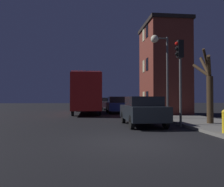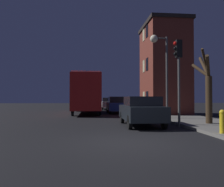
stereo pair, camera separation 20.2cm
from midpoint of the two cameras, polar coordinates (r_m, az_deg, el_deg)
ground_plane at (r=7.56m, az=5.07°, el=-12.49°), size 120.00×120.00×0.00m
brick_building at (r=20.48m, az=13.08°, el=6.46°), size 3.63×5.01×8.12m
streetlamp at (r=15.52m, az=12.10°, el=9.79°), size 1.23×0.52×5.68m
traffic_light at (r=11.84m, az=16.80°, el=7.21°), size 0.43×0.24×4.48m
bare_tree at (r=12.86m, az=23.44°, el=1.41°), size 1.10×2.37×3.88m
bus at (r=21.61m, az=-6.86°, el=0.58°), size 2.48×9.45×3.64m
car_near_lane at (r=11.85m, az=7.49°, el=-4.37°), size 1.85×4.01×1.56m
car_mid_lane at (r=21.54m, az=0.99°, el=-2.94°), size 1.86×4.06×1.63m
car_far_lane at (r=29.27m, az=-1.41°, el=-2.54°), size 1.82×4.73×1.55m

